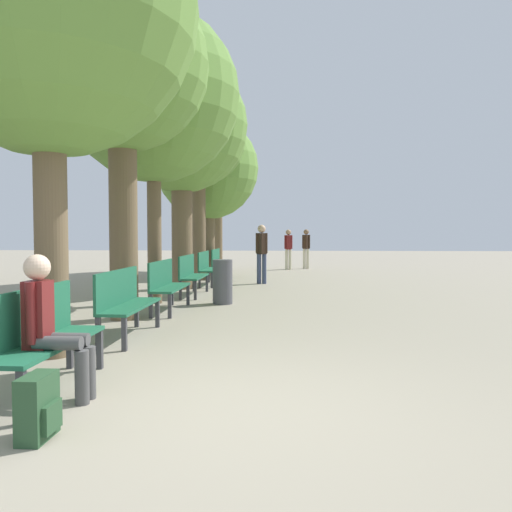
{
  "coord_description": "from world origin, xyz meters",
  "views": [
    {
      "loc": [
        0.58,
        -4.08,
        1.48
      ],
      "look_at": [
        0.08,
        3.95,
        1.12
      ],
      "focal_mm": 35.0,
      "sensor_mm": 36.0,
      "label": 1
    }
  ],
  "objects_px": {
    "bench_row_4": "(207,266)",
    "pedestrian_near": "(306,246)",
    "tree_row_5": "(208,169)",
    "backpack": "(38,408)",
    "tree_row_1": "(122,68)",
    "tree_row_2": "(153,96)",
    "tree_row_3": "(181,128)",
    "tree_row_4": "(198,140)",
    "tree_row_6": "(218,157)",
    "bench_row_3": "(191,272)",
    "person_seated": "(51,323)",
    "pedestrian_mid": "(262,250)",
    "bench_row_2": "(166,282)",
    "tree_row_0": "(47,5)",
    "bench_row_5": "(219,261)",
    "trash_bin": "(223,282)",
    "bench_row_1": "(124,298)",
    "pedestrian_far": "(288,247)",
    "bench_row_0": "(39,332)"
  },
  "relations": [
    {
      "from": "bench_row_4",
      "to": "pedestrian_near",
      "type": "distance_m",
      "value": 7.72
    },
    {
      "from": "tree_row_5",
      "to": "backpack",
      "type": "height_order",
      "value": "tree_row_5"
    },
    {
      "from": "tree_row_1",
      "to": "tree_row_2",
      "type": "relative_size",
      "value": 0.94
    },
    {
      "from": "tree_row_3",
      "to": "tree_row_4",
      "type": "relative_size",
      "value": 1.01
    },
    {
      "from": "tree_row_5",
      "to": "tree_row_6",
      "type": "distance_m",
      "value": 2.69
    },
    {
      "from": "bench_row_3",
      "to": "backpack",
      "type": "bearing_deg",
      "value": -86.4
    },
    {
      "from": "tree_row_6",
      "to": "person_seated",
      "type": "distance_m",
      "value": 16.45
    },
    {
      "from": "bench_row_3",
      "to": "pedestrian_mid",
      "type": "relative_size",
      "value": 0.97
    },
    {
      "from": "pedestrian_near",
      "to": "backpack",
      "type": "bearing_deg",
      "value": -98.26
    },
    {
      "from": "bench_row_2",
      "to": "tree_row_4",
      "type": "bearing_deg",
      "value": 94.52
    },
    {
      "from": "tree_row_0",
      "to": "tree_row_1",
      "type": "distance_m",
      "value": 2.66
    },
    {
      "from": "bench_row_3",
      "to": "bench_row_5",
      "type": "distance_m",
      "value": 4.88
    },
    {
      "from": "bench_row_2",
      "to": "tree_row_6",
      "type": "height_order",
      "value": "tree_row_6"
    },
    {
      "from": "backpack",
      "to": "pedestrian_mid",
      "type": "xyz_separation_m",
      "value": [
        1.03,
        11.31,
        0.77
      ]
    },
    {
      "from": "tree_row_2",
      "to": "trash_bin",
      "type": "height_order",
      "value": "tree_row_2"
    },
    {
      "from": "bench_row_5",
      "to": "tree_row_3",
      "type": "bearing_deg",
      "value": -98.53
    },
    {
      "from": "tree_row_0",
      "to": "tree_row_6",
      "type": "height_order",
      "value": "tree_row_0"
    },
    {
      "from": "pedestrian_near",
      "to": "tree_row_5",
      "type": "bearing_deg",
      "value": -134.9
    },
    {
      "from": "bench_row_1",
      "to": "pedestrian_near",
      "type": "distance_m",
      "value": 14.71
    },
    {
      "from": "bench_row_2",
      "to": "tree_row_5",
      "type": "relative_size",
      "value": 0.3
    },
    {
      "from": "tree_row_2",
      "to": "tree_row_3",
      "type": "relative_size",
      "value": 1.01
    },
    {
      "from": "bench_row_3",
      "to": "tree_row_5",
      "type": "relative_size",
      "value": 0.3
    },
    {
      "from": "bench_row_5",
      "to": "person_seated",
      "type": "xyz_separation_m",
      "value": [
        0.23,
        -12.45,
        0.13
      ]
    },
    {
      "from": "trash_bin",
      "to": "person_seated",
      "type": "bearing_deg",
      "value": -96.62
    },
    {
      "from": "bench_row_2",
      "to": "pedestrian_far",
      "type": "xyz_separation_m",
      "value": [
        2.37,
        11.34,
        0.39
      ]
    },
    {
      "from": "tree_row_6",
      "to": "tree_row_2",
      "type": "bearing_deg",
      "value": -90.0
    },
    {
      "from": "bench_row_3",
      "to": "pedestrian_mid",
      "type": "height_order",
      "value": "pedestrian_mid"
    },
    {
      "from": "tree_row_5",
      "to": "pedestrian_mid",
      "type": "height_order",
      "value": "tree_row_5"
    },
    {
      "from": "trash_bin",
      "to": "backpack",
      "type": "bearing_deg",
      "value": -93.47
    },
    {
      "from": "bench_row_0",
      "to": "pedestrian_mid",
      "type": "bearing_deg",
      "value": 81.35
    },
    {
      "from": "bench_row_3",
      "to": "pedestrian_near",
      "type": "height_order",
      "value": "pedestrian_near"
    },
    {
      "from": "trash_bin",
      "to": "bench_row_4",
      "type": "bearing_deg",
      "value": 104.0
    },
    {
      "from": "bench_row_0",
      "to": "pedestrian_far",
      "type": "bearing_deg",
      "value": 81.7
    },
    {
      "from": "pedestrian_mid",
      "to": "pedestrian_far",
      "type": "height_order",
      "value": "pedestrian_mid"
    },
    {
      "from": "bench_row_0",
      "to": "bench_row_1",
      "type": "bearing_deg",
      "value": 90.0
    },
    {
      "from": "bench_row_1",
      "to": "tree_row_1",
      "type": "distance_m",
      "value": 4.08
    },
    {
      "from": "tree_row_0",
      "to": "tree_row_5",
      "type": "xyz_separation_m",
      "value": [
        0.0,
        11.84,
        -0.39
      ]
    },
    {
      "from": "bench_row_3",
      "to": "bench_row_1",
      "type": "bearing_deg",
      "value": -90.0
    },
    {
      "from": "bench_row_5",
      "to": "tree_row_2",
      "type": "relative_size",
      "value": 0.27
    },
    {
      "from": "bench_row_2",
      "to": "tree_row_2",
      "type": "height_order",
      "value": "tree_row_2"
    },
    {
      "from": "backpack",
      "to": "pedestrian_mid",
      "type": "bearing_deg",
      "value": 84.79
    },
    {
      "from": "bench_row_3",
      "to": "tree_row_0",
      "type": "xyz_separation_m",
      "value": [
        -0.51,
        -6.0,
        3.6
      ]
    },
    {
      "from": "bench_row_3",
      "to": "tree_row_1",
      "type": "xyz_separation_m",
      "value": [
        -0.51,
        -3.35,
        3.74
      ]
    },
    {
      "from": "tree_row_5",
      "to": "pedestrian_far",
      "type": "xyz_separation_m",
      "value": [
        2.88,
        3.06,
        -2.82
      ]
    },
    {
      "from": "backpack",
      "to": "trash_bin",
      "type": "bearing_deg",
      "value": 86.53
    },
    {
      "from": "tree_row_4",
      "to": "bench_row_2",
      "type": "bearing_deg",
      "value": -85.48
    },
    {
      "from": "tree_row_0",
      "to": "tree_row_2",
      "type": "distance_m",
      "value": 4.67
    },
    {
      "from": "bench_row_1",
      "to": "tree_row_3",
      "type": "bearing_deg",
      "value": 94.62
    },
    {
      "from": "backpack",
      "to": "bench_row_5",
      "type": "bearing_deg",
      "value": 92.28
    },
    {
      "from": "tree_row_0",
      "to": "tree_row_1",
      "type": "xyz_separation_m",
      "value": [
        0.0,
        2.65,
        0.14
      ]
    }
  ]
}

